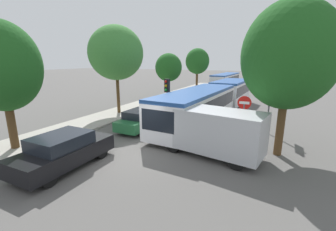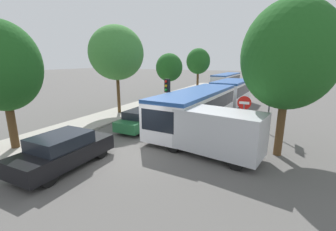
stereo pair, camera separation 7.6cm
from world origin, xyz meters
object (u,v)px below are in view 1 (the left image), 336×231
queued_car_green (140,120)px  queued_car_blue (199,94)px  tree_left_mid (116,54)px  tree_right_near (290,59)px  no_entry_sign (244,114)px  tree_left_near (2,67)px  city_bus_rear (226,80)px  white_van (215,132)px  tree_left_far (169,68)px  queued_car_black (64,151)px  queued_car_red (178,103)px  tree_left_distant (197,62)px  traffic_light (167,92)px  direction_sign_post (270,94)px  articulated_bus (214,99)px

queued_car_green → queued_car_blue: size_ratio=0.93×
tree_left_mid → tree_right_near: tree_left_mid is taller
queued_car_green → no_entry_sign: no_entry_sign is taller
no_entry_sign → tree_left_near: size_ratio=0.43×
city_bus_rear → white_van: 30.17m
tree_left_near → tree_right_near: (12.55, 5.26, 0.37)m
tree_left_far → queued_car_black: bearing=-78.2°
tree_left_near → city_bus_rear: bearing=82.8°
queued_car_black → tree_left_far: (-4.06, 19.41, 2.97)m
city_bus_rear → queued_car_blue: size_ratio=2.61×
queued_car_red → queued_car_blue: queued_car_red is taller
queued_car_blue → tree_left_distant: size_ratio=0.65×
city_bus_rear → tree_left_far: bearing=166.2°
traffic_light → tree_left_far: tree_left_far is taller
city_bus_rear → tree_left_distant: tree_left_distant is taller
queued_car_green → direction_sign_post: direction_sign_post is taller
queued_car_black → no_entry_sign: bearing=-48.7°
tree_left_far → tree_left_distant: tree_left_distant is taller
direction_sign_post → tree_right_near: tree_right_near is taller
queued_car_green → traffic_light: bearing=-48.8°
queued_car_black → traffic_light: 7.78m
queued_car_red → tree_left_mid: size_ratio=0.58×
traffic_light → articulated_bus: bearing=167.1°
queued_car_green → tree_left_near: bearing=146.5°
queued_car_green → tree_left_mid: tree_left_mid is taller
white_van → queued_car_green: bearing=-10.8°
queued_car_green → tree_left_mid: (-4.22, 3.13, 4.41)m
tree_left_mid → white_van: bearing=-28.3°
no_entry_sign → tree_left_distant: size_ratio=0.43×
queued_car_red → tree_left_near: size_ratio=0.66×
white_van → articulated_bus: bearing=-65.5°
tree_left_distant → tree_right_near: tree_right_near is taller
queued_car_red → tree_left_far: (-4.08, 6.68, 3.00)m
queued_car_red → queued_car_blue: bearing=0.6°
no_entry_sign → white_van: bearing=-32.6°
queued_car_red → traffic_light: 5.74m
tree_left_near → tree_right_near: size_ratio=0.90×
articulated_bus → queued_car_blue: bearing=-150.1°
queued_car_green → no_entry_sign: size_ratio=1.40×
queued_car_blue → no_entry_sign: 15.25m
queued_car_blue → tree_left_near: size_ratio=0.65×
no_entry_sign → tree_left_mid: tree_left_mid is taller
queued_car_green → tree_left_distant: bearing=9.3°
no_entry_sign → tree_left_mid: (-10.92, 3.59, 3.22)m
tree_left_near → tree_left_distant: bearing=89.0°
tree_right_near → direction_sign_post: bearing=100.9°
tree_left_near → tree_left_far: size_ratio=1.19×
queued_car_blue → tree_right_near: 16.77m
white_van → tree_left_mid: bearing=-18.1°
articulated_bus → no_entry_sign: 7.10m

